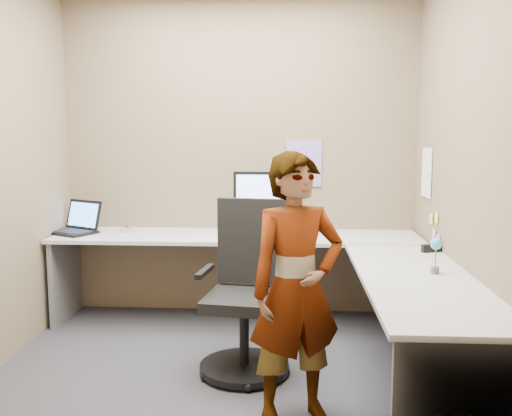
# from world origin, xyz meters

# --- Properties ---
(ground) EXTENTS (3.00, 3.00, 0.00)m
(ground) POSITION_xyz_m (0.00, 0.00, 0.00)
(ground) COLOR #28282D
(ground) RESTS_ON ground
(wall_back) EXTENTS (3.00, 0.00, 3.00)m
(wall_back) POSITION_xyz_m (0.00, 1.30, 1.35)
(wall_back) COLOR brown
(wall_back) RESTS_ON ground
(wall_right) EXTENTS (0.00, 2.70, 2.70)m
(wall_right) POSITION_xyz_m (1.50, 0.00, 1.35)
(wall_right) COLOR brown
(wall_right) RESTS_ON ground
(desk) EXTENTS (2.98, 2.58, 0.73)m
(desk) POSITION_xyz_m (0.44, 0.39, 0.59)
(desk) COLOR #AAAAAA
(desk) RESTS_ON ground
(paper_ream) EXTENTS (0.30, 0.22, 0.06)m
(paper_ream) POSITION_xyz_m (0.21, 1.04, 0.76)
(paper_ream) COLOR red
(paper_ream) RESTS_ON desk
(monitor) EXTENTS (0.48, 0.14, 0.45)m
(monitor) POSITION_xyz_m (0.21, 1.05, 1.06)
(monitor) COLOR black
(monitor) RESTS_ON paper_ream
(laptop) EXTENTS (0.47, 0.44, 0.26)m
(laptop) POSITION_xyz_m (-1.33, 1.01, 0.80)
(laptop) COLOR black
(laptop) RESTS_ON desk
(trackball_mouse) EXTENTS (0.12, 0.08, 0.07)m
(trackball_mouse) POSITION_xyz_m (-0.91, 1.04, 0.76)
(trackball_mouse) COLOR #B7B7BC
(trackball_mouse) RESTS_ON desk
(origami) EXTENTS (0.10, 0.10, 0.06)m
(origami) POSITION_xyz_m (0.35, 0.75, 0.76)
(origami) COLOR white
(origami) RESTS_ON desk
(stapler) EXTENTS (0.16, 0.08, 0.05)m
(stapler) POSITION_xyz_m (1.43, 0.40, 0.76)
(stapler) COLOR black
(stapler) RESTS_ON desk
(flower) EXTENTS (0.07, 0.07, 0.22)m
(flower) POSITION_xyz_m (1.30, -0.22, 0.87)
(flower) COLOR brown
(flower) RESTS_ON desk
(calendar_purple) EXTENTS (0.30, 0.01, 0.40)m
(calendar_purple) POSITION_xyz_m (0.55, 1.29, 1.30)
(calendar_purple) COLOR #846BB7
(calendar_purple) RESTS_ON wall_back
(calendar_white) EXTENTS (0.01, 0.28, 0.38)m
(calendar_white) POSITION_xyz_m (1.49, 0.90, 1.25)
(calendar_white) COLOR white
(calendar_white) RESTS_ON wall_right
(sticky_note_a) EXTENTS (0.01, 0.07, 0.07)m
(sticky_note_a) POSITION_xyz_m (1.49, 0.55, 0.95)
(sticky_note_a) COLOR #F2E059
(sticky_note_a) RESTS_ON wall_right
(sticky_note_b) EXTENTS (0.01, 0.07, 0.07)m
(sticky_note_b) POSITION_xyz_m (1.49, 0.60, 0.82)
(sticky_note_b) COLOR pink
(sticky_note_b) RESTS_ON wall_right
(sticky_note_c) EXTENTS (0.01, 0.07, 0.07)m
(sticky_note_c) POSITION_xyz_m (1.49, 0.48, 0.80)
(sticky_note_c) COLOR pink
(sticky_note_c) RESTS_ON wall_right
(sticky_note_d) EXTENTS (0.01, 0.07, 0.07)m
(sticky_note_d) POSITION_xyz_m (1.49, 0.70, 0.92)
(sticky_note_d) COLOR #F2E059
(sticky_note_d) RESTS_ON wall_right
(office_chair) EXTENTS (0.60, 0.58, 1.10)m
(office_chair) POSITION_xyz_m (0.16, 0.02, 0.45)
(office_chair) COLOR black
(office_chair) RESTS_ON ground
(person) EXTENTS (0.63, 0.53, 1.46)m
(person) POSITION_xyz_m (0.47, -0.60, 0.73)
(person) COLOR #999399
(person) RESTS_ON ground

